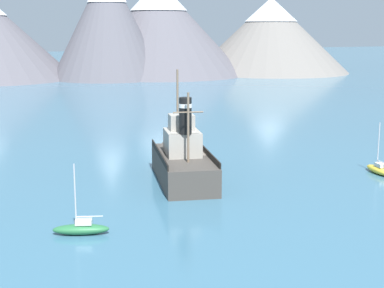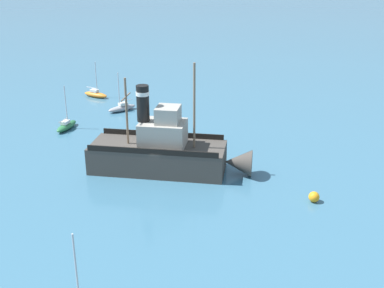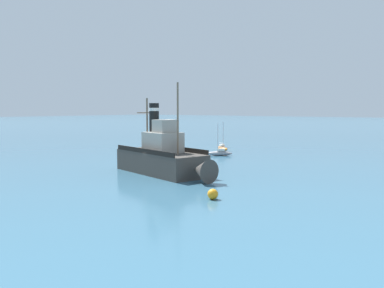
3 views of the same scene
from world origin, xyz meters
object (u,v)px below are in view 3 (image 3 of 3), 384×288
old_tugboat (163,157)px  sailboat_green (164,154)px  sailboat_grey (220,153)px  sailboat_orange (222,148)px  mooring_buoy (213,194)px

old_tugboat → sailboat_green: 16.00m
old_tugboat → sailboat_green: (-11.82, -10.69, -1.40)m
old_tugboat → sailboat_grey: 18.82m
sailboat_orange → mooring_buoy: sailboat_orange is taller
sailboat_orange → sailboat_green: bearing=-8.0°
sailboat_orange → sailboat_grey: same height
old_tugboat → sailboat_green: old_tugboat is taller
mooring_buoy → sailboat_orange: bearing=-147.1°
sailboat_orange → sailboat_grey: size_ratio=1.00×
old_tugboat → mooring_buoy: size_ratio=17.28×
sailboat_green → old_tugboat: bearing=42.1°
sailboat_orange → sailboat_green: size_ratio=1.00×
sailboat_green → mooring_buoy: sailboat_green is taller
sailboat_green → mooring_buoy: (18.72, 22.26, 0.00)m
sailboat_grey → sailboat_orange: bearing=-148.9°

